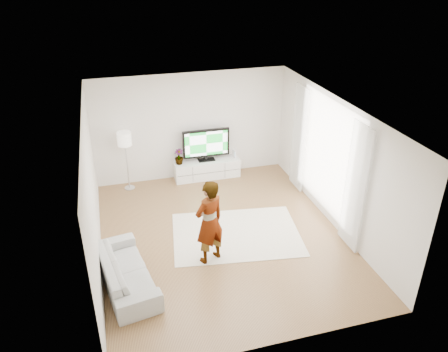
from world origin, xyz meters
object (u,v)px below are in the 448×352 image
object	(u,v)px
media_console	(207,169)
floor_lamp	(125,141)
rug	(236,234)
player	(209,222)
sofa	(126,271)
television	(206,144)

from	to	relation	value
media_console	floor_lamp	distance (m)	2.32
media_console	rug	xyz separation A→B (m)	(-0.03, -2.78, -0.24)
player	sofa	xyz separation A→B (m)	(-1.63, -0.27, -0.59)
media_console	player	xyz separation A→B (m)	(-0.79, -3.47, 0.64)
player	sofa	bearing A→B (deg)	-15.20
media_console	sofa	distance (m)	4.45
sofa	floor_lamp	distance (m)	3.82
floor_lamp	sofa	bearing A→B (deg)	-95.46
television	sofa	xyz separation A→B (m)	(-2.41, -3.76, -0.66)
media_console	rug	distance (m)	2.79
rug	floor_lamp	world-z (taller)	floor_lamp
media_console	sofa	size ratio (longest dim) A/B	0.87
rug	player	world-z (taller)	player
player	sofa	size ratio (longest dim) A/B	0.87
media_console	floor_lamp	size ratio (longest dim) A/B	1.14
television	rug	distance (m)	2.96
media_console	player	world-z (taller)	player
television	player	size ratio (longest dim) A/B	0.71
television	rug	xyz separation A→B (m)	(-0.03, -2.81, -0.95)
media_console	floor_lamp	bearing A→B (deg)	-178.20
rug	television	bearing A→B (deg)	89.37
rug	sofa	distance (m)	2.58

